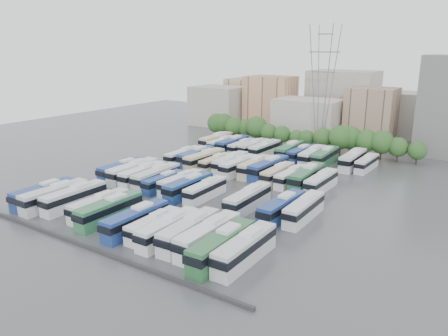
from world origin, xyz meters
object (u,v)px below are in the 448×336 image
Objects in this scene: bus_r2_s2 at (196,156)px; bus_r3_s13 at (367,163)px; bus_r3_s8 at (301,154)px; bus_r3_s9 at (312,155)px; bus_r0_s11 at (208,236)px; bus_r1_s10 at (248,199)px; bus_r0_s13 at (245,249)px; bus_r3_s0 at (216,141)px; bus_r0_s2 at (74,197)px; bus_r2_s11 at (307,177)px; bus_r0_s5 at (110,210)px; bus_r0_s10 at (189,231)px; bus_r2_s12 at (321,182)px; bus_r0_s1 at (55,196)px; bus_r0_s0 at (43,193)px; bus_r3_s2 at (233,144)px; bus_r1_s4 at (164,182)px; bus_r1_s5 at (181,182)px; bus_r1_s3 at (156,177)px; bus_r0_s9 at (169,229)px; electricity_pylon at (323,81)px; bus_r3_s7 at (290,151)px; bus_r3_s12 at (353,159)px; bus_r3_s3 at (242,147)px; bus_r3_s4 at (254,147)px; bus_r3_s10 at (325,157)px; bus_r2_s8 at (268,168)px; bus_r1_s0 at (122,170)px; bus_r3_s5 at (265,149)px; bus_r2_s3 at (204,159)px; bus_r1_s1 at (133,171)px; bus_r2_s5 at (230,163)px; bus_r2_s7 at (255,167)px; bus_r2_s4 at (216,162)px; bus_r0_s12 at (222,246)px; bus_r2_s10 at (291,177)px; bus_r3_s1 at (222,144)px; bus_r1_s2 at (143,174)px; bus_r2_s9 at (278,174)px; bus_r0_s7 at (136,220)px; bus_r0_s4 at (99,205)px; bus_r1_s7 at (205,190)px.

bus_r2_s2 is 40.60m from bus_r3_s13.
bus_r3_s9 is (3.41, -0.80, 0.14)m from bus_r3_s8.
bus_r0_s11 reaches higher than bus_r1_s10.
bus_r0_s13 reaches higher than bus_r3_s0.
bus_r0_s2 is 45.59m from bus_r2_s11.
bus_r0_s10 is at bearing 2.06° from bus_r0_s5.
bus_r0_s1 is at bearing -134.97° from bus_r2_s12.
bus_r3_s2 is (6.69, 54.15, 0.10)m from bus_r0_s0.
bus_r1_s4 is 3.65m from bus_r1_s5.
bus_r1_s3 is (-26.17, 17.79, -0.05)m from bus_r0_s11.
bus_r0_s9 is 6.66m from bus_r0_s11.
electricity_pylon reaches higher than bus_r0_s13.
bus_r0_s0 is 1.07× the size of bus_r1_s5.
bus_r0_s13 is 1.00× the size of bus_r3_s0.
bus_r0_s9 is at bearing -86.17° from bus_r3_s7.
bus_r0_s11 is 54.44m from bus_r3_s12.
bus_r3_s3 is (-26.39, 52.29, -0.27)m from bus_r0_s11.
bus_r3_s4 is 19.85m from bus_r3_s10.
bus_r2_s8 reaches higher than bus_r1_s10.
bus_r3_s12 is at bearing 80.02° from bus_r0_s10.
bus_r1_s3 is at bearing 0.98° from bus_r1_s0.
bus_r0_s13 is (19.23, -73.89, -16.64)m from electricity_pylon.
bus_r0_s1 is at bearing -102.02° from bus_r3_s5.
bus_r3_s7 is (23.14, 36.21, 0.15)m from bus_r1_s0.
bus_r3_s0 reaches higher than bus_r2_s3.
bus_r3_s0 is at bearing 175.57° from bus_r3_s9.
bus_r2_s11 is at bearing 1.84° from bus_r2_s3.
electricity_pylon reaches higher than bus_r3_s2.
bus_r0_s11 is 37.41m from bus_r1_s1.
bus_r2_s3 is at bearing -172.73° from bus_r2_s8.
bus_r1_s1 is 22.50m from bus_r2_s5.
bus_r3_s12 reaches higher than bus_r1_s0.
bus_r3_s8 is (3.39, 17.40, -0.07)m from bus_r2_s7.
bus_r3_s0 is at bearing 130.43° from bus_r1_s10.
bus_r2_s4 is 22.95m from bus_r3_s8.
bus_r0_s12 reaches higher than bus_r0_s10.
electricity_pylon is 2.74× the size of bus_r0_s9.
bus_r3_s2 is (-16.35, 16.18, 0.12)m from bus_r2_s7.
bus_r2_s10 is 22.25m from bus_r3_s13.
bus_r0_s5 is 54.83m from bus_r3_s1.
bus_r1_s2 is 0.96× the size of bus_r3_s2.
bus_r2_s9 is at bearing 53.66° from bus_r0_s1.
bus_r2_s9 is 0.90× the size of bus_r3_s9.
bus_r3_s0 is 1.09× the size of bus_r3_s8.
bus_r3_s3 is at bearing -123.04° from electricity_pylon.
bus_r0_s9 is at bearing -166.77° from bus_r0_s10.
bus_r1_s2 is (-16.78, 18.90, -0.03)m from bus_r0_s7.
bus_r0_s4 is at bearing -101.97° from bus_r3_s8.
bus_r3_s3 is 0.90× the size of bus_r3_s5.
bus_r1_s4 is at bearing -179.62° from bus_r1_s7.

